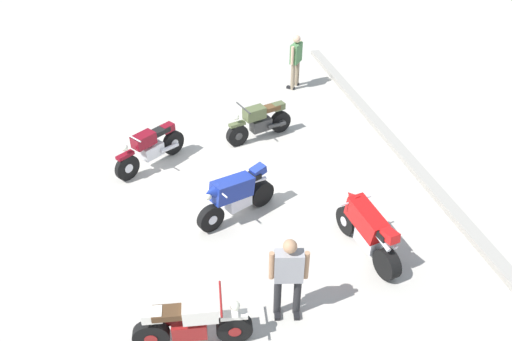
% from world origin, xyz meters
% --- Properties ---
extents(ground_plane, '(40.00, 40.00, 0.00)m').
position_xyz_m(ground_plane, '(0.00, 0.00, 0.00)').
color(ground_plane, '#B7B2A8').
extents(curb_edge, '(14.00, 0.30, 0.15)m').
position_xyz_m(curb_edge, '(0.00, 4.60, 0.07)').
color(curb_edge, '#9C978F').
rests_on(curb_edge, ground).
extents(motorcycle_olive_vintage, '(0.86, 1.91, 1.07)m').
position_xyz_m(motorcycle_olive_vintage, '(-1.82, 1.24, 0.49)').
color(motorcycle_olive_vintage, black).
rests_on(motorcycle_olive_vintage, ground).
extents(motorcycle_maroon_cruiser, '(1.32, 1.76, 1.09)m').
position_xyz_m(motorcycle_maroon_cruiser, '(-1.18, -1.68, 0.52)').
color(motorcycle_maroon_cruiser, black).
rests_on(motorcycle_maroon_cruiser, ground).
extents(motorcycle_cream_vintage, '(0.73, 1.95, 1.07)m').
position_xyz_m(motorcycle_cream_vintage, '(4.19, -1.38, 0.49)').
color(motorcycle_cream_vintage, black).
rests_on(motorcycle_cream_vintage, ground).
extents(motorcycle_red_sportbike, '(1.95, 0.74, 1.14)m').
position_xyz_m(motorcycle_red_sportbike, '(2.87, 2.23, 0.59)').
color(motorcycle_red_sportbike, black).
rests_on(motorcycle_red_sportbike, ground).
extents(motorcycle_blue_sportbike, '(1.05, 1.84, 1.14)m').
position_xyz_m(motorcycle_blue_sportbike, '(1.21, -0.04, 0.59)').
color(motorcycle_blue_sportbike, black).
rests_on(motorcycle_blue_sportbike, ground).
extents(person_in_green_shirt, '(0.57, 0.54, 1.72)m').
position_xyz_m(person_in_green_shirt, '(-4.57, 3.07, 0.99)').
color(person_in_green_shirt, gray).
rests_on(person_in_green_shirt, ground).
extents(person_in_gray_shirt, '(0.39, 0.66, 1.72)m').
position_xyz_m(person_in_gray_shirt, '(3.95, 0.30, 0.98)').
color(person_in_gray_shirt, '#262628').
rests_on(person_in_gray_shirt, ground).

